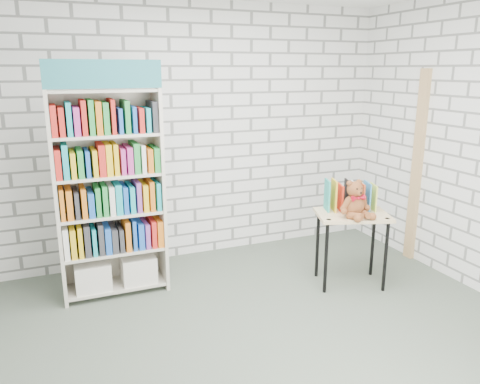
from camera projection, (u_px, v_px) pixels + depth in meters
name	position (u px, v px, depth m)	size (l,w,h in m)	color
ground	(270.00, 341.00, 3.71)	(4.50, 4.50, 0.00)	#4C5749
room_shell	(274.00, 115.00, 3.26)	(4.52, 4.02, 2.81)	silver
bookshelf	(110.00, 193.00, 4.31)	(0.97, 0.38, 2.17)	beige
display_table	(352.00, 223.00, 4.56)	(0.80, 0.67, 0.74)	#DCBB84
table_books	(350.00, 196.00, 4.61)	(0.52, 0.35, 0.28)	teal
teddy_bear	(355.00, 202.00, 4.40)	(0.33, 0.30, 0.36)	brown
door_trim	(417.00, 167.00, 5.11)	(0.05, 0.12, 2.10)	tan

